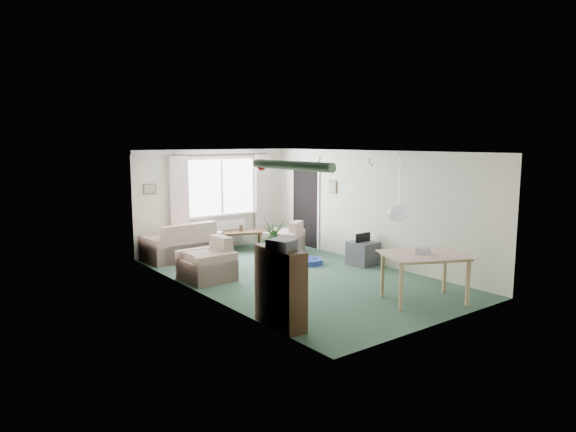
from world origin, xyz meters
TOP-DOWN VIEW (x-y plane):
  - ground at (0.00, 0.00)m, footprint 6.50×6.50m
  - window at (0.20, 3.23)m, footprint 1.80×0.03m
  - curtain_rod at (0.20, 3.15)m, footprint 2.60×0.03m
  - curtain_left at (-0.95, 3.13)m, footprint 0.45×0.08m
  - curtain_right at (1.35, 3.13)m, footprint 0.45×0.08m
  - radiator at (0.20, 3.19)m, footprint 1.20×0.10m
  - doorway at (1.99, 2.20)m, footprint 0.03×0.95m
  - pendant_lamp at (0.20, -2.30)m, footprint 0.36×0.36m
  - tinsel_garland at (-1.92, -2.30)m, footprint 1.60×1.60m
  - bauble_cluster_a at (1.30, 0.90)m, footprint 0.20×0.20m
  - bauble_cluster_b at (1.60, -0.30)m, footprint 0.20×0.20m
  - wall_picture_back at (-1.60, 3.23)m, footprint 0.28×0.03m
  - wall_picture_right at (1.98, 1.20)m, footprint 0.03×0.24m
  - sofa at (-1.10, 2.75)m, footprint 1.71×0.99m
  - armchair_corner at (1.13, 1.94)m, footprint 1.13×1.12m
  - armchair_left at (-1.50, 0.86)m, footprint 0.86×0.91m
  - coffee_table at (0.51, 2.75)m, footprint 1.14×0.85m
  - photo_frame at (0.42, 2.72)m, footprint 0.12×0.06m
  - bookshelf at (-1.84, -1.95)m, footprint 0.37×0.94m
  - hifi_box at (-1.87, -2.03)m, footprint 0.37×0.42m
  - houseplant at (-1.17, -0.87)m, footprint 0.67×0.67m
  - dining_table at (0.70, -2.44)m, footprint 1.47×1.27m
  - gift_box at (0.68, -2.41)m, footprint 0.30×0.26m
  - tv_cube at (1.70, -0.07)m, footprint 0.52×0.57m
  - pet_bed at (0.84, 0.66)m, footprint 0.59×0.59m

SIDE VIEW (x-z plane):
  - ground at x=0.00m, z-range 0.00..0.00m
  - pet_bed at x=0.84m, z-range 0.00..0.11m
  - coffee_table at x=0.51m, z-range 0.00..0.46m
  - tv_cube at x=1.70m, z-range 0.00..0.50m
  - armchair_corner at x=1.13m, z-range 0.00..0.74m
  - dining_table at x=0.70m, z-range 0.00..0.77m
  - radiator at x=0.20m, z-range 0.12..0.68m
  - armchair_left at x=-1.50m, z-range 0.00..0.80m
  - sofa at x=-1.10m, z-range 0.00..0.82m
  - photo_frame at x=0.42m, z-range 0.46..0.62m
  - bookshelf at x=-1.84m, z-range 0.00..1.12m
  - houseplant at x=-1.17m, z-range 0.00..1.34m
  - gift_box at x=0.68m, z-range 0.77..0.89m
  - doorway at x=1.99m, z-range 0.00..2.00m
  - hifi_box at x=-1.87m, z-range 1.12..1.26m
  - curtain_left at x=-0.95m, z-range 0.27..2.27m
  - curtain_right at x=1.35m, z-range 0.27..2.27m
  - pendant_lamp at x=0.20m, z-range 1.30..1.66m
  - window at x=0.20m, z-range 0.85..2.15m
  - wall_picture_back at x=-1.60m, z-range 1.44..1.66m
  - wall_picture_right at x=1.98m, z-range 1.40..1.70m
  - bauble_cluster_a at x=1.30m, z-range 2.12..2.32m
  - bauble_cluster_b at x=1.60m, z-range 2.12..2.32m
  - curtain_rod at x=0.20m, z-range 2.25..2.29m
  - tinsel_garland at x=-1.92m, z-range 2.22..2.34m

